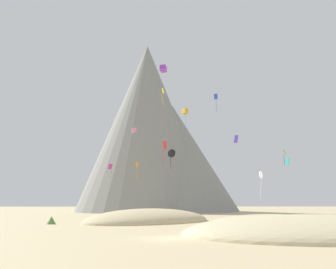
{
  "coord_description": "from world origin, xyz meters",
  "views": [
    {
      "loc": [
        -1.14,
        -29.64,
        3.11
      ],
      "look_at": [
        1.29,
        43.85,
        18.17
      ],
      "focal_mm": 35.24,
      "sensor_mm": 36.0,
      "label": 1
    }
  ],
  "objects_px": {
    "kite_teal_low": "(288,161)",
    "kite_pink_mid": "(134,130)",
    "bush_ridge_crest": "(300,231)",
    "kite_violet_high": "(163,69)",
    "rock_massif": "(156,136)",
    "kite_gold_high": "(185,111)",
    "kite_magenta_low": "(110,168)",
    "kite_indigo_low": "(236,139)",
    "bush_scatter_east": "(51,220)",
    "kite_orange_low": "(137,168)",
    "bush_low_patch": "(236,223)",
    "kite_white_low": "(260,176)",
    "kite_black_mid": "(171,153)",
    "kite_red_low": "(164,148)",
    "kite_yellow_high": "(163,93)",
    "kite_lime_low": "(285,154)",
    "kite_blue_high": "(216,98)"
  },
  "relations": [
    {
      "from": "kite_teal_low",
      "to": "kite_pink_mid",
      "type": "bearing_deg",
      "value": -84.44
    },
    {
      "from": "bush_ridge_crest",
      "to": "kite_violet_high",
      "type": "relative_size",
      "value": 1.29
    },
    {
      "from": "kite_pink_mid",
      "to": "rock_massif",
      "type": "bearing_deg",
      "value": 163.72
    },
    {
      "from": "kite_pink_mid",
      "to": "kite_gold_high",
      "type": "xyz_separation_m",
      "value": [
        12.58,
        9.52,
        7.28
      ]
    },
    {
      "from": "kite_magenta_low",
      "to": "kite_indigo_low",
      "type": "distance_m",
      "value": 36.43
    },
    {
      "from": "bush_scatter_east",
      "to": "kite_teal_low",
      "type": "relative_size",
      "value": 1.06
    },
    {
      "from": "kite_pink_mid",
      "to": "kite_orange_low",
      "type": "distance_m",
      "value": 9.54
    },
    {
      "from": "bush_low_patch",
      "to": "kite_white_low",
      "type": "bearing_deg",
      "value": 63.11
    },
    {
      "from": "bush_scatter_east",
      "to": "kite_white_low",
      "type": "distance_m",
      "value": 36.24
    },
    {
      "from": "kite_violet_high",
      "to": "kite_indigo_low",
      "type": "height_order",
      "value": "kite_violet_high"
    },
    {
      "from": "kite_magenta_low",
      "to": "kite_black_mid",
      "type": "distance_m",
      "value": 18.36
    },
    {
      "from": "kite_orange_low",
      "to": "kite_gold_high",
      "type": "relative_size",
      "value": 0.81
    },
    {
      "from": "kite_red_low",
      "to": "kite_indigo_low",
      "type": "distance_m",
      "value": 11.81
    },
    {
      "from": "kite_black_mid",
      "to": "kite_pink_mid",
      "type": "distance_m",
      "value": 17.42
    },
    {
      "from": "kite_white_low",
      "to": "kite_teal_low",
      "type": "xyz_separation_m",
      "value": [
        3.38,
        -4.56,
        2.14
      ]
    },
    {
      "from": "kite_pink_mid",
      "to": "kite_yellow_high",
      "type": "xyz_separation_m",
      "value": [
        6.53,
        -1.94,
        8.32
      ]
    },
    {
      "from": "bush_low_patch",
      "to": "kite_white_low",
      "type": "height_order",
      "value": "kite_white_low"
    },
    {
      "from": "kite_lime_low",
      "to": "kite_red_low",
      "type": "bearing_deg",
      "value": 11.13
    },
    {
      "from": "kite_violet_high",
      "to": "kite_yellow_high",
      "type": "height_order",
      "value": "kite_violet_high"
    },
    {
      "from": "kite_indigo_low",
      "to": "kite_lime_low",
      "type": "height_order",
      "value": "kite_indigo_low"
    },
    {
      "from": "bush_low_patch",
      "to": "kite_black_mid",
      "type": "height_order",
      "value": "kite_black_mid"
    },
    {
      "from": "kite_gold_high",
      "to": "kite_red_low",
      "type": "bearing_deg",
      "value": -139.87
    },
    {
      "from": "bush_scatter_east",
      "to": "kite_violet_high",
      "type": "distance_m",
      "value": 40.11
    },
    {
      "from": "bush_ridge_crest",
      "to": "kite_violet_high",
      "type": "height_order",
      "value": "kite_violet_high"
    },
    {
      "from": "kite_blue_high",
      "to": "kite_red_low",
      "type": "xyz_separation_m",
      "value": [
        -14.5,
        -30.2,
        -18.47
      ]
    },
    {
      "from": "kite_magenta_low",
      "to": "kite_blue_high",
      "type": "relative_size",
      "value": 0.74
    },
    {
      "from": "kite_blue_high",
      "to": "kite_teal_low",
      "type": "xyz_separation_m",
      "value": [
        6.5,
        -29.37,
        -20.58
      ]
    },
    {
      "from": "rock_massif",
      "to": "bush_ridge_crest",
      "type": "bearing_deg",
      "value": -78.93
    },
    {
      "from": "kite_white_low",
      "to": "kite_orange_low",
      "type": "height_order",
      "value": "kite_orange_low"
    },
    {
      "from": "kite_red_low",
      "to": "kite_gold_high",
      "type": "height_order",
      "value": "kite_gold_high"
    },
    {
      "from": "kite_orange_low",
      "to": "kite_red_low",
      "type": "bearing_deg",
      "value": -63.5
    },
    {
      "from": "kite_orange_low",
      "to": "kite_gold_high",
      "type": "bearing_deg",
      "value": 33.34
    },
    {
      "from": "kite_black_mid",
      "to": "kite_blue_high",
      "type": "relative_size",
      "value": 1.08
    },
    {
      "from": "kite_orange_low",
      "to": "kite_teal_low",
      "type": "relative_size",
      "value": 3.74
    },
    {
      "from": "bush_ridge_crest",
      "to": "kite_violet_high",
      "type": "distance_m",
      "value": 48.16
    },
    {
      "from": "kite_magenta_low",
      "to": "kite_white_low",
      "type": "height_order",
      "value": "kite_magenta_low"
    },
    {
      "from": "kite_indigo_low",
      "to": "kite_lime_low",
      "type": "distance_m",
      "value": 13.58
    },
    {
      "from": "kite_white_low",
      "to": "kite_violet_high",
      "type": "xyz_separation_m",
      "value": [
        -17.62,
        8.37,
        24.12
      ]
    },
    {
      "from": "kite_teal_low",
      "to": "kite_gold_high",
      "type": "xyz_separation_m",
      "value": [
        -14.96,
        28.42,
        16.61
      ]
    },
    {
      "from": "kite_blue_high",
      "to": "rock_massif",
      "type": "bearing_deg",
      "value": 10.01
    },
    {
      "from": "kite_pink_mid",
      "to": "bush_scatter_east",
      "type": "bearing_deg",
      "value": -30.03
    },
    {
      "from": "kite_magenta_low",
      "to": "kite_yellow_high",
      "type": "xyz_separation_m",
      "value": [
        12.36,
        -7.02,
        16.43
      ]
    },
    {
      "from": "kite_lime_low",
      "to": "kite_pink_mid",
      "type": "bearing_deg",
      "value": -28.77
    },
    {
      "from": "kite_indigo_low",
      "to": "kite_pink_mid",
      "type": "bearing_deg",
      "value": -139.75
    },
    {
      "from": "bush_low_patch",
      "to": "kite_orange_low",
      "type": "distance_m",
      "value": 41.39
    },
    {
      "from": "kite_violet_high",
      "to": "kite_red_low",
      "type": "bearing_deg",
      "value": 111.02
    },
    {
      "from": "bush_scatter_east",
      "to": "kite_lime_low",
      "type": "distance_m",
      "value": 41.6
    },
    {
      "from": "kite_teal_low",
      "to": "kite_lime_low",
      "type": "height_order",
      "value": "kite_lime_low"
    },
    {
      "from": "bush_scatter_east",
      "to": "kite_lime_low",
      "type": "xyz_separation_m",
      "value": [
        38.59,
        10.7,
        11.29
      ]
    },
    {
      "from": "bush_scatter_east",
      "to": "kite_blue_high",
      "type": "relative_size",
      "value": 0.25
    }
  ]
}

